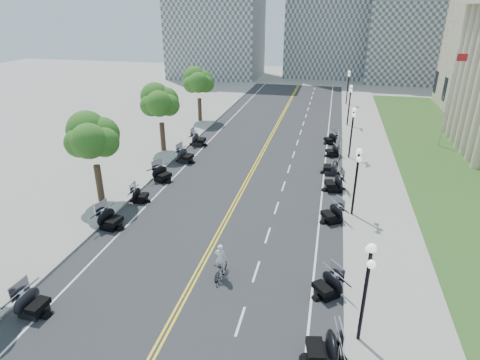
% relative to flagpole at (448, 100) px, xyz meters
% --- Properties ---
extents(ground, '(160.00, 160.00, 0.00)m').
position_rel_flagpole_xyz_m(ground, '(-18.00, -22.00, -5.00)').
color(ground, gray).
extents(road, '(16.00, 90.00, 0.01)m').
position_rel_flagpole_xyz_m(road, '(-18.00, -12.00, -5.00)').
color(road, '#333335').
rests_on(road, ground).
extents(centerline_yellow_a, '(0.12, 90.00, 0.00)m').
position_rel_flagpole_xyz_m(centerline_yellow_a, '(-18.12, -12.00, -4.99)').
color(centerline_yellow_a, yellow).
rests_on(centerline_yellow_a, road).
extents(centerline_yellow_b, '(0.12, 90.00, 0.00)m').
position_rel_flagpole_xyz_m(centerline_yellow_b, '(-17.88, -12.00, -4.99)').
color(centerline_yellow_b, yellow).
rests_on(centerline_yellow_b, road).
extents(edge_line_north, '(0.12, 90.00, 0.00)m').
position_rel_flagpole_xyz_m(edge_line_north, '(-11.60, -12.00, -4.99)').
color(edge_line_north, white).
rests_on(edge_line_north, road).
extents(edge_line_south, '(0.12, 90.00, 0.00)m').
position_rel_flagpole_xyz_m(edge_line_south, '(-24.40, -12.00, -4.99)').
color(edge_line_south, white).
rests_on(edge_line_south, road).
extents(lane_dash_4, '(0.12, 2.00, 0.00)m').
position_rel_flagpole_xyz_m(lane_dash_4, '(-14.80, -30.00, -4.99)').
color(lane_dash_4, white).
rests_on(lane_dash_4, road).
extents(lane_dash_5, '(0.12, 2.00, 0.00)m').
position_rel_flagpole_xyz_m(lane_dash_5, '(-14.80, -26.00, -4.99)').
color(lane_dash_5, white).
rests_on(lane_dash_5, road).
extents(lane_dash_6, '(0.12, 2.00, 0.00)m').
position_rel_flagpole_xyz_m(lane_dash_6, '(-14.80, -22.00, -4.99)').
color(lane_dash_6, white).
rests_on(lane_dash_6, road).
extents(lane_dash_7, '(0.12, 2.00, 0.00)m').
position_rel_flagpole_xyz_m(lane_dash_7, '(-14.80, -18.00, -4.99)').
color(lane_dash_7, white).
rests_on(lane_dash_7, road).
extents(lane_dash_8, '(0.12, 2.00, 0.00)m').
position_rel_flagpole_xyz_m(lane_dash_8, '(-14.80, -14.00, -4.99)').
color(lane_dash_8, white).
rests_on(lane_dash_8, road).
extents(lane_dash_9, '(0.12, 2.00, 0.00)m').
position_rel_flagpole_xyz_m(lane_dash_9, '(-14.80, -10.00, -4.99)').
color(lane_dash_9, white).
rests_on(lane_dash_9, road).
extents(lane_dash_10, '(0.12, 2.00, 0.00)m').
position_rel_flagpole_xyz_m(lane_dash_10, '(-14.80, -6.00, -4.99)').
color(lane_dash_10, white).
rests_on(lane_dash_10, road).
extents(lane_dash_11, '(0.12, 2.00, 0.00)m').
position_rel_flagpole_xyz_m(lane_dash_11, '(-14.80, -2.00, -4.99)').
color(lane_dash_11, white).
rests_on(lane_dash_11, road).
extents(lane_dash_12, '(0.12, 2.00, 0.00)m').
position_rel_flagpole_xyz_m(lane_dash_12, '(-14.80, 2.00, -4.99)').
color(lane_dash_12, white).
rests_on(lane_dash_12, road).
extents(lane_dash_13, '(0.12, 2.00, 0.00)m').
position_rel_flagpole_xyz_m(lane_dash_13, '(-14.80, 6.00, -4.99)').
color(lane_dash_13, white).
rests_on(lane_dash_13, road).
extents(lane_dash_14, '(0.12, 2.00, 0.00)m').
position_rel_flagpole_xyz_m(lane_dash_14, '(-14.80, 10.00, -4.99)').
color(lane_dash_14, white).
rests_on(lane_dash_14, road).
extents(lane_dash_15, '(0.12, 2.00, 0.00)m').
position_rel_flagpole_xyz_m(lane_dash_15, '(-14.80, 14.00, -4.99)').
color(lane_dash_15, white).
rests_on(lane_dash_15, road).
extents(lane_dash_16, '(0.12, 2.00, 0.00)m').
position_rel_flagpole_xyz_m(lane_dash_16, '(-14.80, 18.00, -4.99)').
color(lane_dash_16, white).
rests_on(lane_dash_16, road).
extents(lane_dash_17, '(0.12, 2.00, 0.00)m').
position_rel_flagpole_xyz_m(lane_dash_17, '(-14.80, 22.00, -4.99)').
color(lane_dash_17, white).
rests_on(lane_dash_17, road).
extents(lane_dash_18, '(0.12, 2.00, 0.00)m').
position_rel_flagpole_xyz_m(lane_dash_18, '(-14.80, 26.00, -4.99)').
color(lane_dash_18, white).
rests_on(lane_dash_18, road).
extents(lane_dash_19, '(0.12, 2.00, 0.00)m').
position_rel_flagpole_xyz_m(lane_dash_19, '(-14.80, 30.00, -4.99)').
color(lane_dash_19, white).
rests_on(lane_dash_19, road).
extents(sidewalk_north, '(5.00, 90.00, 0.15)m').
position_rel_flagpole_xyz_m(sidewalk_north, '(-7.50, -12.00, -4.92)').
color(sidewalk_north, '#9E9991').
rests_on(sidewalk_north, ground).
extents(sidewalk_south, '(5.00, 90.00, 0.15)m').
position_rel_flagpole_xyz_m(sidewalk_south, '(-28.50, -12.00, -4.92)').
color(sidewalk_south, '#9E9991').
rests_on(sidewalk_south, ground).
extents(lawn, '(9.00, 60.00, 0.10)m').
position_rel_flagpole_xyz_m(lawn, '(-0.50, -4.00, -4.95)').
color(lawn, '#356023').
rests_on(lawn, ground).
extents(distant_block_a, '(18.00, 14.00, 26.00)m').
position_rel_flagpole_xyz_m(distant_block_a, '(-36.00, 40.00, 8.00)').
color(distant_block_a, gray).
rests_on(distant_block_a, ground).
extents(distant_block_b, '(16.00, 12.00, 30.00)m').
position_rel_flagpole_xyz_m(distant_block_b, '(-14.00, 46.00, 10.00)').
color(distant_block_b, gray).
rests_on(distant_block_b, ground).
extents(distant_block_c, '(20.00, 14.00, 22.00)m').
position_rel_flagpole_xyz_m(distant_block_c, '(4.00, 43.00, 6.00)').
color(distant_block_c, gray).
rests_on(distant_block_c, ground).
extents(street_lamp_1, '(0.50, 1.20, 4.90)m').
position_rel_flagpole_xyz_m(street_lamp_1, '(-9.40, -30.00, -2.40)').
color(street_lamp_1, black).
rests_on(street_lamp_1, sidewalk_north).
extents(street_lamp_2, '(0.50, 1.20, 4.90)m').
position_rel_flagpole_xyz_m(street_lamp_2, '(-9.40, -18.00, -2.40)').
color(street_lamp_2, black).
rests_on(street_lamp_2, sidewalk_north).
extents(street_lamp_3, '(0.50, 1.20, 4.90)m').
position_rel_flagpole_xyz_m(street_lamp_3, '(-9.40, -6.00, -2.40)').
color(street_lamp_3, black).
rests_on(street_lamp_3, sidewalk_north).
extents(street_lamp_4, '(0.50, 1.20, 4.90)m').
position_rel_flagpole_xyz_m(street_lamp_4, '(-9.40, 6.00, -2.40)').
color(street_lamp_4, black).
rests_on(street_lamp_4, sidewalk_north).
extents(street_lamp_5, '(0.50, 1.20, 4.90)m').
position_rel_flagpole_xyz_m(street_lamp_5, '(-9.40, 18.00, -2.40)').
color(street_lamp_5, black).
rests_on(street_lamp_5, sidewalk_north).
extents(flagpole, '(1.10, 0.20, 10.00)m').
position_rel_flagpole_xyz_m(flagpole, '(0.00, 0.00, 0.00)').
color(flagpole, silver).
rests_on(flagpole, ground).
extents(tree_2, '(4.80, 4.80, 9.20)m').
position_rel_flagpole_xyz_m(tree_2, '(-28.00, -20.00, -0.25)').
color(tree_2, '#235619').
rests_on(tree_2, sidewalk_south).
extents(tree_3, '(4.80, 4.80, 9.20)m').
position_rel_flagpole_xyz_m(tree_3, '(-28.00, -8.00, -0.25)').
color(tree_3, '#235619').
rests_on(tree_3, sidewalk_south).
extents(tree_4, '(4.80, 4.80, 9.20)m').
position_rel_flagpole_xyz_m(tree_4, '(-28.00, 4.00, -0.25)').
color(tree_4, '#235619').
rests_on(tree_4, sidewalk_south).
extents(motorcycle_n_3, '(2.56, 2.56, 1.54)m').
position_rel_flagpole_xyz_m(motorcycle_n_3, '(-10.89, -31.47, -4.23)').
color(motorcycle_n_3, black).
rests_on(motorcycle_n_3, road).
extents(motorcycle_n_4, '(2.78, 2.78, 1.38)m').
position_rel_flagpole_xyz_m(motorcycle_n_4, '(-10.85, -27.15, -4.31)').
color(motorcycle_n_4, black).
rests_on(motorcycle_n_4, road).
extents(motorcycle_n_6, '(2.77, 2.77, 1.41)m').
position_rel_flagpole_xyz_m(motorcycle_n_6, '(-10.78, -19.17, -4.30)').
color(motorcycle_n_6, black).
rests_on(motorcycle_n_6, road).
extents(motorcycle_n_7, '(2.65, 2.65, 1.53)m').
position_rel_flagpole_xyz_m(motorcycle_n_7, '(-10.73, -13.93, -4.23)').
color(motorcycle_n_7, black).
rests_on(motorcycle_n_7, road).
extents(motorcycle_n_8, '(2.12, 2.12, 1.47)m').
position_rel_flagpole_xyz_m(motorcycle_n_8, '(-11.03, -10.33, -4.27)').
color(motorcycle_n_8, black).
rests_on(motorcycle_n_8, road).
extents(motorcycle_n_9, '(2.41, 2.41, 1.28)m').
position_rel_flagpole_xyz_m(motorcycle_n_9, '(-10.98, -5.62, -4.36)').
color(motorcycle_n_9, black).
rests_on(motorcycle_n_9, road).
extents(motorcycle_n_10, '(2.57, 2.57, 1.29)m').
position_rel_flagpole_xyz_m(motorcycle_n_10, '(-11.26, -1.57, -4.36)').
color(motorcycle_n_10, black).
rests_on(motorcycle_n_10, road).
extents(motorcycle_s_3, '(2.16, 2.16, 1.43)m').
position_rel_flagpole_xyz_m(motorcycle_s_3, '(-24.70, -31.75, -4.29)').
color(motorcycle_s_3, black).
rests_on(motorcycle_s_3, road).
extents(motorcycle_s_5, '(2.45, 2.45, 1.50)m').
position_rel_flagpole_xyz_m(motorcycle_s_5, '(-25.29, -23.42, -4.25)').
color(motorcycle_s_5, black).
rests_on(motorcycle_s_5, road).
extents(motorcycle_s_6, '(1.87, 1.87, 1.24)m').
position_rel_flagpole_xyz_m(motorcycle_s_6, '(-25.13, -19.32, -4.38)').
color(motorcycle_s_6, black).
rests_on(motorcycle_s_6, road).
extents(motorcycle_s_7, '(2.74, 2.74, 1.44)m').
position_rel_flagpole_xyz_m(motorcycle_s_7, '(-25.07, -15.21, -4.28)').
color(motorcycle_s_7, black).
rests_on(motorcycle_s_7, road).
extents(motorcycle_s_8, '(2.48, 2.48, 1.50)m').
position_rel_flagpole_xyz_m(motorcycle_s_8, '(-24.70, -10.53, -4.25)').
color(motorcycle_s_8, black).
rests_on(motorcycle_s_8, road).
extents(motorcycle_s_9, '(2.22, 2.22, 1.54)m').
position_rel_flagpole_xyz_m(motorcycle_s_9, '(-25.09, -5.42, -4.23)').
color(motorcycle_s_9, black).
rests_on(motorcycle_s_9, road).
extents(bicycle, '(0.70, 1.73, 1.01)m').
position_rel_flagpole_xyz_m(bicycle, '(-16.61, -26.92, -4.49)').
color(bicycle, '#A51414').
rests_on(bicycle, road).
extents(cyclist_rider, '(0.64, 0.42, 1.75)m').
position_rel_flagpole_xyz_m(cyclist_rider, '(-16.61, -26.92, -3.11)').
color(cyclist_rider, white).
rests_on(cyclist_rider, bicycle).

